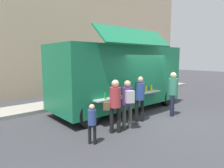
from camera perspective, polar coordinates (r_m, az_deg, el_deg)
ground_plane at (r=8.21m, az=15.82°, el=-9.50°), size 60.00×60.00×0.00m
curb_strip at (r=9.49m, az=-27.79°, el=-7.31°), size 28.00×1.60×0.15m
building_behind at (r=13.52m, az=-29.40°, el=18.79°), size 32.00×2.40×10.42m
food_truck_main at (r=8.91m, az=2.16°, el=2.50°), size 6.25×3.24×3.50m
trash_bin at (r=13.80m, az=8.25°, el=-0.52°), size 0.60×0.60×0.87m
customer_front_ordering at (r=7.31m, az=8.10°, el=-3.17°), size 0.35×0.35×1.70m
customer_mid_with_backpack at (r=6.53m, az=4.59°, el=-4.54°), size 0.45×0.53×1.64m
customer_rear_waiting at (r=6.15m, az=0.80°, el=-5.21°), size 0.53×0.44×1.71m
customer_extra_browsing at (r=8.35m, az=17.33°, el=-1.68°), size 0.37×0.37×1.80m
child_near_queue at (r=5.47m, az=-5.86°, el=-10.54°), size 0.23×0.23×1.13m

